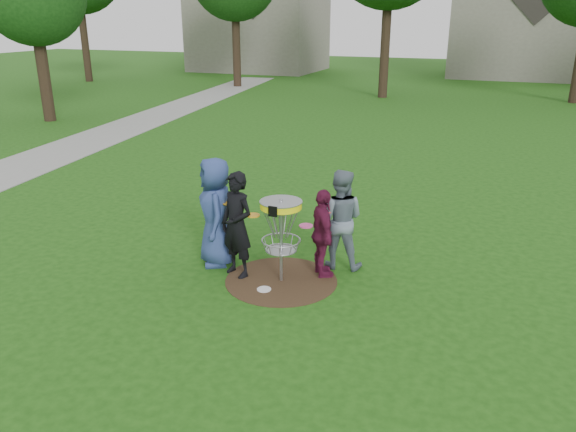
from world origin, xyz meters
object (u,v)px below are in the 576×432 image
(player_black, at_px, (237,225))
(player_maroon, at_px, (323,234))
(player_blue, at_px, (216,212))
(player_grey, at_px, (340,219))
(disc_golf_basket, at_px, (281,221))

(player_black, xyz_separation_m, player_maroon, (1.28, 0.47, -0.14))
(player_black, distance_m, player_maroon, 1.37)
(player_blue, height_order, player_black, player_blue)
(player_grey, bearing_deg, player_blue, 10.81)
(player_blue, relative_size, player_maroon, 1.27)
(player_grey, bearing_deg, player_black, 25.52)
(player_blue, height_order, player_maroon, player_blue)
(player_black, distance_m, player_grey, 1.70)
(player_blue, distance_m, player_black, 0.60)
(player_grey, height_order, disc_golf_basket, player_grey)
(player_black, height_order, player_grey, player_black)
(player_black, bearing_deg, player_maroon, 41.92)
(player_maroon, xyz_separation_m, disc_golf_basket, (-0.54, -0.43, 0.29))
(player_grey, bearing_deg, disc_golf_basket, 44.68)
(player_grey, xyz_separation_m, player_maroon, (-0.15, -0.45, -0.11))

